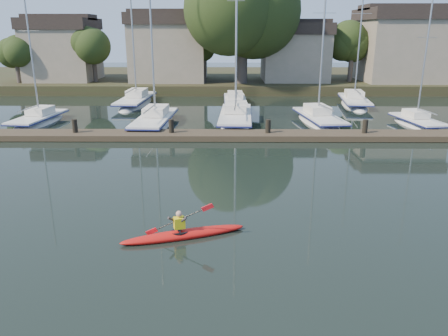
{
  "coord_description": "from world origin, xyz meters",
  "views": [
    {
      "loc": [
        0.46,
        -12.52,
        6.48
      ],
      "look_at": [
        0.34,
        4.11,
        1.2
      ],
      "focal_mm": 35.0,
      "sensor_mm": 36.0,
      "label": 1
    }
  ],
  "objects_px": {
    "kayak": "(183,233)",
    "sailboat_0": "(39,126)",
    "sailboat_4": "(417,128)",
    "sailboat_2": "(236,125)",
    "sailboat_6": "(235,108)",
    "sailboat_5": "(136,107)",
    "sailboat_1": "(155,128)",
    "sailboat_3": "(318,126)",
    "sailboat_7": "(354,108)",
    "dock": "(220,135)"
  },
  "relations": [
    {
      "from": "sailboat_7",
      "to": "sailboat_0",
      "type": "bearing_deg",
      "value": -154.8
    },
    {
      "from": "sailboat_1",
      "to": "kayak",
      "type": "bearing_deg",
      "value": -75.14
    },
    {
      "from": "sailboat_1",
      "to": "sailboat_2",
      "type": "relative_size",
      "value": 0.89
    },
    {
      "from": "kayak",
      "to": "sailboat_0",
      "type": "xyz_separation_m",
      "value": [
        -12.22,
        18.1,
        -0.34
      ]
    },
    {
      "from": "dock",
      "to": "sailboat_7",
      "type": "distance_m",
      "value": 17.32
    },
    {
      "from": "kayak",
      "to": "dock",
      "type": "relative_size",
      "value": 0.12
    },
    {
      "from": "sailboat_0",
      "to": "sailboat_3",
      "type": "bearing_deg",
      "value": 6.73
    },
    {
      "from": "dock",
      "to": "sailboat_4",
      "type": "height_order",
      "value": "sailboat_4"
    },
    {
      "from": "sailboat_0",
      "to": "sailboat_1",
      "type": "height_order",
      "value": "sailboat_1"
    },
    {
      "from": "sailboat_1",
      "to": "sailboat_6",
      "type": "height_order",
      "value": "sailboat_6"
    },
    {
      "from": "sailboat_1",
      "to": "sailboat_5",
      "type": "bearing_deg",
      "value": 112.04
    },
    {
      "from": "dock",
      "to": "sailboat_5",
      "type": "height_order",
      "value": "sailboat_5"
    },
    {
      "from": "sailboat_1",
      "to": "sailboat_5",
      "type": "relative_size",
      "value": 0.92
    },
    {
      "from": "sailboat_0",
      "to": "sailboat_6",
      "type": "bearing_deg",
      "value": 34.64
    },
    {
      "from": "dock",
      "to": "sailboat_6",
      "type": "bearing_deg",
      "value": 84.47
    },
    {
      "from": "sailboat_2",
      "to": "sailboat_7",
      "type": "height_order",
      "value": "sailboat_2"
    },
    {
      "from": "sailboat_1",
      "to": "sailboat_3",
      "type": "relative_size",
      "value": 1.12
    },
    {
      "from": "dock",
      "to": "sailboat_1",
      "type": "height_order",
      "value": "sailboat_1"
    },
    {
      "from": "sailboat_6",
      "to": "dock",
      "type": "bearing_deg",
      "value": -96.47
    },
    {
      "from": "dock",
      "to": "sailboat_2",
      "type": "relative_size",
      "value": 2.06
    },
    {
      "from": "sailboat_0",
      "to": "dock",
      "type": "bearing_deg",
      "value": -12.82
    },
    {
      "from": "sailboat_1",
      "to": "sailboat_2",
      "type": "distance_m",
      "value": 5.88
    },
    {
      "from": "sailboat_1",
      "to": "sailboat_7",
      "type": "height_order",
      "value": "sailboat_1"
    },
    {
      "from": "sailboat_3",
      "to": "sailboat_6",
      "type": "distance_m",
      "value": 9.63
    },
    {
      "from": "sailboat_2",
      "to": "sailboat_4",
      "type": "bearing_deg",
      "value": -3.28
    },
    {
      "from": "dock",
      "to": "sailboat_0",
      "type": "bearing_deg",
      "value": 161.2
    },
    {
      "from": "sailboat_6",
      "to": "sailboat_4",
      "type": "bearing_deg",
      "value": -34.89
    },
    {
      "from": "sailboat_3",
      "to": "sailboat_4",
      "type": "xyz_separation_m",
      "value": [
        6.77,
        -0.94,
        0.03
      ]
    },
    {
      "from": "sailboat_0",
      "to": "sailboat_6",
      "type": "height_order",
      "value": "sailboat_6"
    },
    {
      "from": "sailboat_5",
      "to": "sailboat_7",
      "type": "height_order",
      "value": "sailboat_5"
    },
    {
      "from": "sailboat_1",
      "to": "sailboat_3",
      "type": "bearing_deg",
      "value": 7.29
    },
    {
      "from": "kayak",
      "to": "sailboat_0",
      "type": "relative_size",
      "value": 0.37
    },
    {
      "from": "kayak",
      "to": "sailboat_6",
      "type": "relative_size",
      "value": 0.27
    },
    {
      "from": "sailboat_4",
      "to": "sailboat_2",
      "type": "bearing_deg",
      "value": 166.46
    },
    {
      "from": "sailboat_0",
      "to": "sailboat_7",
      "type": "bearing_deg",
      "value": 23.92
    },
    {
      "from": "dock",
      "to": "sailboat_3",
      "type": "distance_m",
      "value": 8.57
    },
    {
      "from": "sailboat_4",
      "to": "sailboat_7",
      "type": "height_order",
      "value": "sailboat_7"
    },
    {
      "from": "kayak",
      "to": "sailboat_2",
      "type": "height_order",
      "value": "sailboat_2"
    },
    {
      "from": "sailboat_6",
      "to": "sailboat_7",
      "type": "height_order",
      "value": "sailboat_6"
    },
    {
      "from": "sailboat_3",
      "to": "sailboat_4",
      "type": "height_order",
      "value": "sailboat_3"
    },
    {
      "from": "sailboat_5",
      "to": "sailboat_6",
      "type": "relative_size",
      "value": 1.06
    },
    {
      "from": "dock",
      "to": "sailboat_4",
      "type": "distance_m",
      "value": 14.41
    },
    {
      "from": "sailboat_0",
      "to": "sailboat_4",
      "type": "height_order",
      "value": "sailboat_0"
    },
    {
      "from": "dock",
      "to": "sailboat_3",
      "type": "xyz_separation_m",
      "value": [
        7.12,
        4.76,
        -0.4
      ]
    },
    {
      "from": "sailboat_0",
      "to": "sailboat_4",
      "type": "bearing_deg",
      "value": 4.55
    },
    {
      "from": "sailboat_1",
      "to": "sailboat_7",
      "type": "xyz_separation_m",
      "value": [
        16.53,
        8.75,
        -0.0
      ]
    },
    {
      "from": "sailboat_0",
      "to": "sailboat_3",
      "type": "height_order",
      "value": "sailboat_3"
    },
    {
      "from": "sailboat_4",
      "to": "sailboat_5",
      "type": "distance_m",
      "value": 23.58
    },
    {
      "from": "kayak",
      "to": "sailboat_6",
      "type": "bearing_deg",
      "value": 66.93
    },
    {
      "from": "kayak",
      "to": "sailboat_1",
      "type": "relative_size",
      "value": 0.28
    }
  ]
}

